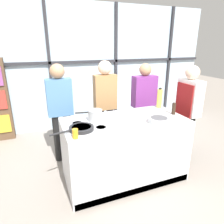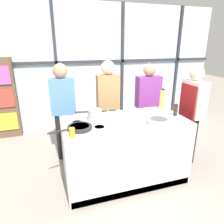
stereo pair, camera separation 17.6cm
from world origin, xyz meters
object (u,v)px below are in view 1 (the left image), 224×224
(spectator_far_left, at_px, (60,108))
(frying_pan, at_px, (81,128))
(saucepan, at_px, (95,115))
(juice_glass_near, at_px, (75,134))
(chef, at_px, (188,108))
(oil_bottle, at_px, (159,98))
(white_plate, at_px, (146,112))
(spectator_center_right, at_px, (144,101))
(pepper_grinder, at_px, (174,108))
(spectator_center_left, at_px, (105,102))
(mixing_bowl, at_px, (159,120))

(spectator_far_left, bearing_deg, frying_pan, 97.33)
(saucepan, xyz_separation_m, juice_glass_near, (-0.36, -0.45, -0.02))
(chef, height_order, oil_bottle, chef)
(white_plate, bearing_deg, saucepan, -178.56)
(chef, distance_m, spectator_center_right, 0.82)
(white_plate, bearing_deg, pepper_grinder, -30.04)
(chef, relative_size, frying_pan, 3.01)
(oil_bottle, bearing_deg, white_plate, -154.02)
(white_plate, bearing_deg, frying_pan, -165.75)
(oil_bottle, relative_size, pepper_grinder, 1.58)
(saucepan, relative_size, juice_glass_near, 3.29)
(spectator_center_left, distance_m, mixing_bowl, 1.16)
(chef, relative_size, saucepan, 4.42)
(chef, height_order, pepper_grinder, chef)
(spectator_center_right, distance_m, frying_pan, 1.71)
(white_plate, distance_m, oil_bottle, 0.40)
(pepper_grinder, bearing_deg, white_plate, 149.96)
(chef, relative_size, spectator_center_left, 0.97)
(chef, distance_m, pepper_grinder, 0.50)
(spectator_center_left, xyz_separation_m, pepper_grinder, (0.77, -0.88, 0.05))
(chef, relative_size, oil_bottle, 4.90)
(saucepan, relative_size, oil_bottle, 1.11)
(spectator_center_right, xyz_separation_m, saucepan, (-1.17, -0.70, 0.11))
(chef, distance_m, spectator_far_left, 2.10)
(spectator_center_left, relative_size, spectator_center_right, 1.04)
(frying_pan, bearing_deg, oil_bottle, 17.20)
(chef, relative_size, pepper_grinder, 7.75)
(frying_pan, bearing_deg, white_plate, 14.25)
(chef, distance_m, mixing_bowl, 0.94)
(chef, bearing_deg, pepper_grinder, 113.76)
(spectator_far_left, xyz_separation_m, spectator_center_right, (1.55, 0.00, -0.05))
(spectator_center_left, bearing_deg, spectator_far_left, 0.00)
(mixing_bowl, bearing_deg, oil_bottle, 56.01)
(frying_pan, height_order, saucepan, saucepan)
(spectator_center_left, height_order, pepper_grinder, spectator_center_left)
(frying_pan, xyz_separation_m, pepper_grinder, (1.42, 0.07, 0.07))
(saucepan, distance_m, juice_glass_near, 0.58)
(spectator_far_left, relative_size, saucepan, 4.51)
(mixing_bowl, relative_size, juice_glass_near, 2.50)
(saucepan, height_order, pepper_grinder, pepper_grinder)
(spectator_center_right, bearing_deg, pepper_grinder, 89.73)
(spectator_center_left, height_order, frying_pan, spectator_center_left)
(spectator_center_left, bearing_deg, white_plate, 121.76)
(white_plate, xyz_separation_m, mixing_bowl, (-0.06, -0.42, 0.03))
(frying_pan, bearing_deg, chef, 8.17)
(mixing_bowl, bearing_deg, spectator_far_left, 135.96)
(oil_bottle, bearing_deg, saucepan, -170.92)
(spectator_center_left, relative_size, oil_bottle, 5.07)
(saucepan, distance_m, oil_bottle, 1.17)
(white_plate, xyz_separation_m, juice_glass_near, (-1.18, -0.47, 0.05))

